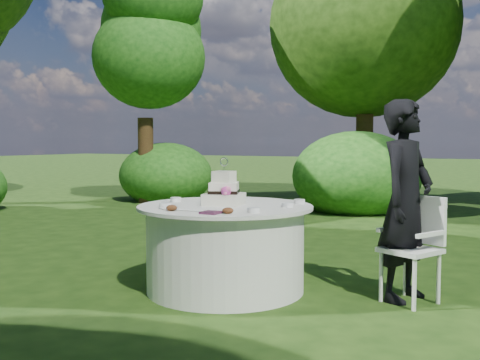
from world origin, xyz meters
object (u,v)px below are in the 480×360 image
napkins (211,213)px  cake (224,192)px  table (225,247)px  chair (416,240)px  guest (406,200)px

napkins → cake: bearing=110.7°
table → chair: chair is taller
napkins → cake: cake is taller
napkins → guest: (1.28, 1.04, 0.07)m
table → cake: bearing=140.9°
guest → chair: guest is taller
guest → chair: bearing=-87.0°
napkins → chair: chair is taller
guest → cake: 1.57m
guest → table: guest is taller
guest → chair: 0.34m
napkins → guest: bearing=39.1°
chair → cake: bearing=-164.5°
chair → table: bearing=-163.7°
table → chair: size_ratio=1.77×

